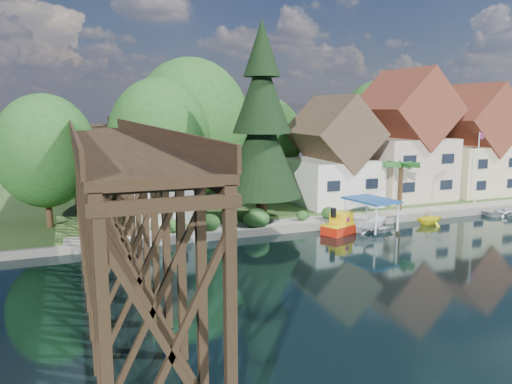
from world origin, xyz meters
The scene contains 19 objects.
ground centered at (0.00, 0.00, 0.00)m, with size 140.00×140.00×0.00m, color black.
bank centered at (0.00, 34.00, 0.25)m, with size 140.00×52.00×0.50m, color #2C4D1E.
seawall centered at (4.00, 8.00, 0.31)m, with size 60.00×0.40×0.62m, color slate.
promenade centered at (6.00, 9.30, 0.53)m, with size 50.00×2.60×0.06m, color gray.
trestle_bridge centered at (-16.00, 5.17, 5.35)m, with size 4.12×44.18×9.30m.
house_left centered at (7.00, 16.00, 5.14)m, with size 7.64×8.64×11.02m.
house_center centered at (16.00, 16.50, 6.42)m, with size 8.65×9.18×13.89m.
house_right centered at (25.00, 16.00, 5.78)m, with size 8.15×8.64×12.45m.
shed centered at (-11.00, 14.50, 3.83)m, with size 5.09×5.40×7.85m.
bg_trees centered at (1.00, 21.25, 7.29)m, with size 49.90×13.30×10.57m.
shrubs centered at (-4.60, 9.26, 1.23)m, with size 15.76×2.47×1.70m.
conifer centered at (-2.61, 11.39, 8.70)m, with size 6.92×6.92×17.03m.
palm_tree centered at (11.14, 10.26, 4.79)m, with size 4.51×4.51×4.91m.
flagpole centered at (20.19, 9.99, 5.01)m, with size 1.07×0.51×7.36m.
tugboat centered at (2.38, 6.34, 0.69)m, with size 3.60×2.87×2.30m.
boat_white_a centered at (5.30, 5.91, 0.36)m, with size 2.49×3.49×0.72m, color silver.
boat_canopy centered at (5.09, 6.02, 1.19)m, with size 3.63×4.71×2.76m.
boat_yellow centered at (11.43, 6.32, 0.71)m, with size 2.32×2.69×1.42m, color #FDF21C.
boat_white_b centered at (20.81, 7.03, 0.42)m, with size 2.91×4.08×0.84m, color white.
Camera 1 is at (-18.32, -28.64, 10.30)m, focal length 35.00 mm.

